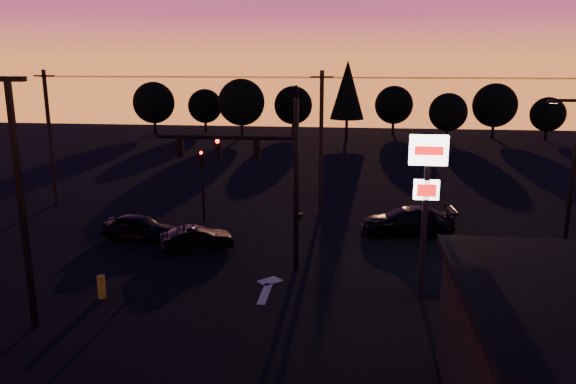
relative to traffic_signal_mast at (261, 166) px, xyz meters
name	(u,v)px	position (x,y,z in m)	size (l,w,h in m)	color
ground	(249,303)	(0.10, -3.99, -4.94)	(120.00, 120.00, 0.00)	black
lane_arrow	(267,287)	(0.60, -2.33, -4.93)	(1.20, 3.10, 0.01)	beige
traffic_signal_mast	(261,166)	(0.00, 0.00, 0.00)	(6.79, 0.52, 8.58)	black
secondary_signal	(202,175)	(-4.90, 7.49, -2.07)	(0.30, 0.31, 4.35)	black
parking_lot_light	(20,189)	(-7.40, -6.99, 0.33)	(1.25, 0.30, 9.14)	black
pylon_sign	(427,182)	(7.10, -2.49, -0.02)	(1.50, 0.28, 6.80)	black
streetlight	(571,178)	(14.01, 1.51, -0.52)	(1.55, 0.35, 8.00)	black
utility_pole_0	(50,137)	(-15.90, 10.01, -0.34)	(1.40, 0.26, 9.00)	black
utility_pole_1	(321,142)	(2.10, 10.01, -0.34)	(1.40, 0.26, 9.00)	black
power_wires	(322,77)	(2.10, 10.01, 3.63)	(36.00, 1.22, 0.07)	black
bollard	(102,287)	(-6.07, -4.21, -4.45)	(0.33, 0.33, 0.98)	#AD9E1A
tree_0	(154,103)	(-21.90, 46.01, -0.88)	(5.36, 5.36, 6.74)	black
tree_1	(205,106)	(-15.90, 49.01, -1.50)	(4.54, 4.54, 5.71)	black
tree_2	(241,102)	(-9.90, 44.01, -0.57)	(5.77, 5.78, 7.26)	black
tree_3	(293,105)	(-3.90, 48.01, -1.19)	(4.95, 4.95, 6.22)	black
tree_4	(347,90)	(3.10, 45.01, 0.99)	(4.18, 4.18, 9.50)	black
tree_5	(394,105)	(9.10, 50.01, -1.19)	(4.95, 4.95, 6.22)	black
tree_6	(448,112)	(15.10, 44.01, -1.50)	(4.54, 4.54, 5.71)	black
tree_7	(495,105)	(21.10, 47.01, -0.88)	(5.36, 5.36, 6.74)	black
tree_8	(548,114)	(27.10, 46.01, -1.82)	(4.12, 4.12, 5.19)	black
car_left	(139,227)	(-7.45, 3.42, -4.24)	(1.65, 4.09, 1.39)	black
car_mid	(197,239)	(-3.80, 2.10, -4.33)	(1.29, 3.70, 1.22)	black
car_right	(407,221)	(7.28, 6.19, -4.17)	(2.14, 5.27, 1.53)	black
suv_parked	(534,324)	(10.67, -5.77, -4.33)	(2.02, 4.38, 1.22)	black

